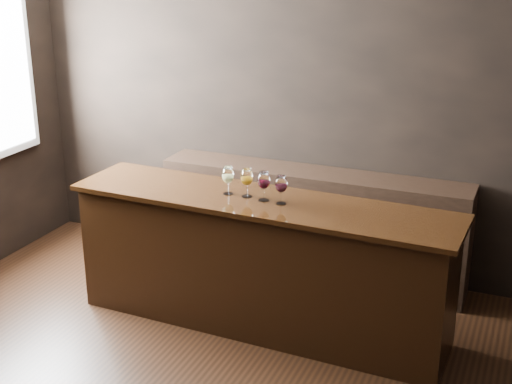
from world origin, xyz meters
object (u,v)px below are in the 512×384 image
at_px(glass_amber, 247,178).
at_px(bar_counter, 261,266).
at_px(back_bar_shelf, 312,224).
at_px(glass_white, 228,176).
at_px(glass_red_a, 264,181).
at_px(glass_red_b, 281,185).

bearing_deg(glass_amber, bar_counter, -7.49).
xyz_separation_m(bar_counter, glass_amber, (-0.12, 0.02, 0.67)).
xyz_separation_m(back_bar_shelf, glass_white, (-0.35, -0.94, 0.68)).
relative_size(glass_red_a, glass_red_b, 1.04).
bearing_deg(bar_counter, glass_red_b, -7.67).
distance_m(back_bar_shelf, glass_red_a, 1.18).
distance_m(bar_counter, back_bar_shelf, 0.95).
bearing_deg(bar_counter, back_bar_shelf, 87.39).
distance_m(back_bar_shelf, glass_amber, 1.17).
relative_size(glass_white, glass_amber, 0.98).
distance_m(bar_counter, glass_red_b, 0.69).
bearing_deg(bar_counter, glass_white, 178.95).
bearing_deg(glass_white, glass_red_a, -5.48).
xyz_separation_m(glass_white, glass_red_b, (0.43, -0.04, -0.00)).
bearing_deg(glass_red_a, back_bar_shelf, 86.87).
bearing_deg(glass_red_b, back_bar_shelf, 94.93).
height_order(back_bar_shelf, glass_red_a, glass_red_a).
height_order(bar_counter, glass_red_a, glass_red_a).
bearing_deg(glass_white, glass_amber, 0.33).
xyz_separation_m(bar_counter, glass_red_b, (0.16, -0.03, 0.67)).
bearing_deg(bar_counter, glass_red_a, -25.49).
bearing_deg(glass_amber, glass_red_a, -11.37).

